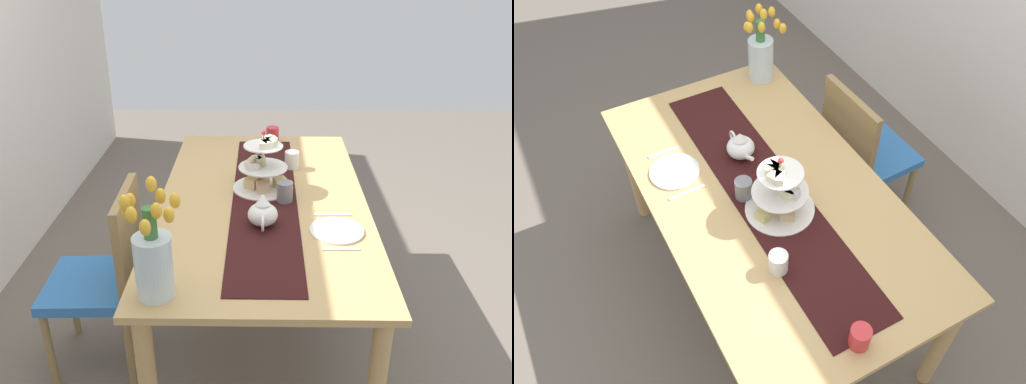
{
  "view_description": "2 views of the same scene",
  "coord_description": "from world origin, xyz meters",
  "views": [
    {
      "loc": [
        -2.27,
        0.0,
        1.89
      ],
      "look_at": [
        0.0,
        0.03,
        0.8
      ],
      "focal_mm": 37.25,
      "sensor_mm": 36.0,
      "label": 1
    },
    {
      "loc": [
        1.36,
        -0.73,
        2.51
      ],
      "look_at": [
        0.06,
        -0.02,
        0.84
      ],
      "focal_mm": 36.95,
      "sensor_mm": 36.0,
      "label": 2
    }
  ],
  "objects": [
    {
      "name": "fork_left",
      "position": [
        -0.45,
        -0.31,
        0.77
      ],
      "size": [
        0.02,
        0.15,
        0.01
      ],
      "primitive_type": "cube",
      "rotation": [
        0.0,
        0.0,
        0.01
      ],
      "color": "silver",
      "rests_on": "dining_table"
    },
    {
      "name": "ground_plane",
      "position": [
        0.0,
        0.0,
        0.0
      ],
      "size": [
        8.0,
        8.0,
        0.0
      ],
      "primitive_type": "plane",
      "color": "#6B6056"
    },
    {
      "name": "dining_table",
      "position": [
        0.0,
        0.0,
        0.67
      ],
      "size": [
        1.77,
        0.98,
        0.77
      ],
      "color": "tan",
      "rests_on": "ground_plane"
    },
    {
      "name": "chair_left",
      "position": [
        -0.23,
        0.72,
        0.5
      ],
      "size": [
        0.43,
        0.43,
        0.91
      ],
      "color": "olive",
      "rests_on": "ground_plane"
    },
    {
      "name": "mug_white_text",
      "position": [
        0.38,
        -0.15,
        0.82
      ],
      "size": [
        0.08,
        0.08,
        0.09
      ],
      "primitive_type": "cylinder",
      "color": "white",
      "rests_on": "dining_table"
    },
    {
      "name": "table_runner",
      "position": [
        0.0,
        -0.01,
        0.77
      ],
      "size": [
        1.56,
        0.3,
        0.0
      ],
      "primitive_type": "cube",
      "color": "black",
      "rests_on": "dining_table"
    },
    {
      "name": "knife_left",
      "position": [
        -0.16,
        -0.31,
        0.77
      ],
      "size": [
        0.02,
        0.17,
        0.01
      ],
      "primitive_type": "cube",
      "rotation": [
        0.0,
        0.0,
        0.02
      ],
      "color": "silver",
      "rests_on": "dining_table"
    },
    {
      "name": "mug_grey",
      "position": [
        -0.02,
        -0.1,
        0.82
      ],
      "size": [
        0.08,
        0.08,
        0.09
      ],
      "primitive_type": "cylinder",
      "color": "slate",
      "rests_on": "table_runner"
    },
    {
      "name": "tiered_cake_stand",
      "position": [
        0.12,
        0.0,
        0.87
      ],
      "size": [
        0.3,
        0.3,
        0.3
      ],
      "color": "beige",
      "rests_on": "table_runner"
    },
    {
      "name": "teapot",
      "position": [
        -0.26,
        0.0,
        0.83
      ],
      "size": [
        0.24,
        0.13,
        0.14
      ],
      "color": "white",
      "rests_on": "table_runner"
    },
    {
      "name": "dinner_plate_left",
      "position": [
        -0.31,
        -0.31,
        0.77
      ],
      "size": [
        0.23,
        0.23,
        0.01
      ],
      "primitive_type": "cylinder",
      "color": "white",
      "rests_on": "dining_table"
    },
    {
      "name": "tulip_vase",
      "position": [
        -0.76,
        0.37,
        0.92
      ],
      "size": [
        0.22,
        0.2,
        0.43
      ],
      "color": "silver",
      "rests_on": "dining_table"
    },
    {
      "name": "mug_orange",
      "position": [
        0.78,
        -0.06,
        0.82
      ],
      "size": [
        0.08,
        0.08,
        0.09
      ],
      "primitive_type": "cylinder",
      "color": "red",
      "rests_on": "dining_table"
    }
  ]
}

